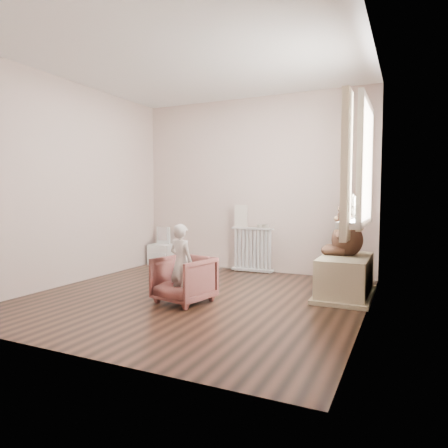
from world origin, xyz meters
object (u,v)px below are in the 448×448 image
at_px(radiator, 252,246).
at_px(child, 181,263).
at_px(toy_vanity, 162,248).
at_px(plush_cat, 357,209).
at_px(armchair, 184,280).
at_px(toy_bench, 345,279).
at_px(teddy_bear, 347,237).

distance_m(radiator, child, 1.97).
height_order(toy_vanity, plush_cat, plush_cat).
bearing_deg(plush_cat, toy_vanity, 177.16).
bearing_deg(radiator, armchair, -91.32).
bearing_deg(toy_bench, teddy_bear, 90.02).
bearing_deg(child, radiator, -78.65).
bearing_deg(child, toy_bench, -132.86).
xyz_separation_m(child, toy_bench, (1.52, 1.04, -0.23)).
bearing_deg(plush_cat, child, -137.47).
distance_m(toy_vanity, toy_bench, 3.20).
relative_size(radiator, plush_cat, 2.34).
relative_size(toy_vanity, plush_cat, 2.17).
height_order(child, teddy_bear, teddy_bear).
height_order(radiator, toy_vanity, radiator).
bearing_deg(teddy_bear, radiator, 148.71).
bearing_deg(teddy_bear, toy_bench, -91.66).
bearing_deg(armchair, radiator, 101.32).
xyz_separation_m(toy_bench, plush_cat, (0.14, -0.24, 0.80)).
distance_m(child, teddy_bear, 1.91).
height_order(toy_bench, teddy_bear, teddy_bear).
relative_size(radiator, armchair, 1.23).
relative_size(toy_vanity, child, 0.75).
bearing_deg(teddy_bear, child, -144.87).
bearing_deg(toy_bench, plush_cat, -60.12).
xyz_separation_m(toy_vanity, child, (1.55, -1.94, 0.16)).
distance_m(armchair, teddy_bear, 1.91).
bearing_deg(child, teddy_bear, -130.55).
distance_m(toy_vanity, plush_cat, 3.48).
xyz_separation_m(child, plush_cat, (1.66, 0.80, 0.57)).
bearing_deg(child, plush_cat, -141.62).
distance_m(child, toy_bench, 1.86).
xyz_separation_m(teddy_bear, plush_cat, (0.14, -0.34, 0.33)).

